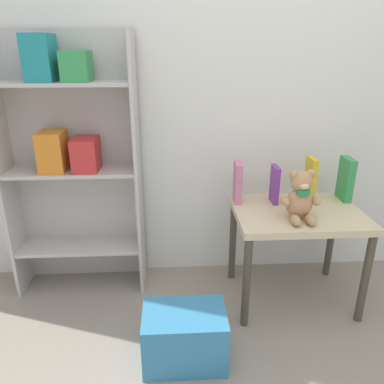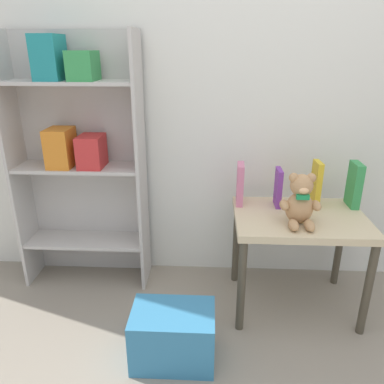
{
  "view_description": "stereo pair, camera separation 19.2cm",
  "coord_description": "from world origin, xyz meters",
  "px_view_note": "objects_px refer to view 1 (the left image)",
  "views": [
    {
      "loc": [
        -0.37,
        -0.66,
        1.32
      ],
      "look_at": [
        -0.27,
        1.13,
        0.63
      ],
      "focal_mm": 35.0,
      "sensor_mm": 36.0,
      "label": 1
    },
    {
      "loc": [
        -0.18,
        -0.67,
        1.32
      ],
      "look_at": [
        -0.27,
        1.13,
        0.63
      ],
      "focal_mm": 35.0,
      "sensor_mm": 36.0,
      "label": 2
    }
  ],
  "objects_px": {
    "teddy_bear": "(300,197)",
    "storage_bin": "(185,336)",
    "book_standing_purple": "(275,184)",
    "book_standing_yellow": "(310,179)",
    "book_standing_pink": "(238,182)",
    "book_standing_green": "(346,179)",
    "display_table": "(297,224)",
    "bookshelf_side": "(71,152)"
  },
  "relations": [
    {
      "from": "book_standing_yellow",
      "to": "bookshelf_side",
      "type": "bearing_deg",
      "value": 174.0
    },
    {
      "from": "teddy_bear",
      "to": "storage_bin",
      "type": "relative_size",
      "value": 0.69
    },
    {
      "from": "book_standing_yellow",
      "to": "storage_bin",
      "type": "xyz_separation_m",
      "value": [
        -0.71,
        -0.56,
        -0.53
      ]
    },
    {
      "from": "display_table",
      "to": "book_standing_pink",
      "type": "bearing_deg",
      "value": 153.94
    },
    {
      "from": "display_table",
      "to": "book_standing_purple",
      "type": "xyz_separation_m",
      "value": [
        -0.1,
        0.13,
        0.18
      ]
    },
    {
      "from": "display_table",
      "to": "storage_bin",
      "type": "distance_m",
      "value": 0.81
    },
    {
      "from": "storage_bin",
      "to": "book_standing_yellow",
      "type": "bearing_deg",
      "value": 38.47
    },
    {
      "from": "display_table",
      "to": "book_standing_green",
      "type": "xyz_separation_m",
      "value": [
        0.3,
        0.14,
        0.19
      ]
    },
    {
      "from": "bookshelf_side",
      "to": "storage_bin",
      "type": "distance_m",
      "value": 1.11
    },
    {
      "from": "book_standing_purple",
      "to": "book_standing_yellow",
      "type": "xyz_separation_m",
      "value": [
        0.2,
        0.02,
        0.02
      ]
    },
    {
      "from": "teddy_bear",
      "to": "book_standing_green",
      "type": "xyz_separation_m",
      "value": [
        0.33,
        0.24,
        0.0
      ]
    },
    {
      "from": "bookshelf_side",
      "to": "storage_bin",
      "type": "height_order",
      "value": "bookshelf_side"
    },
    {
      "from": "teddy_bear",
      "to": "book_standing_green",
      "type": "height_order",
      "value": "teddy_bear"
    },
    {
      "from": "book_standing_yellow",
      "to": "book_standing_green",
      "type": "distance_m",
      "value": 0.2
    },
    {
      "from": "book_standing_pink",
      "to": "book_standing_yellow",
      "type": "xyz_separation_m",
      "value": [
        0.4,
        -0.0,
        0.01
      ]
    },
    {
      "from": "teddy_bear",
      "to": "book_standing_purple",
      "type": "distance_m",
      "value": 0.23
    },
    {
      "from": "bookshelf_side",
      "to": "book_standing_pink",
      "type": "xyz_separation_m",
      "value": [
        0.89,
        -0.09,
        -0.16
      ]
    },
    {
      "from": "bookshelf_side",
      "to": "book_standing_green",
      "type": "height_order",
      "value": "bookshelf_side"
    },
    {
      "from": "teddy_bear",
      "to": "storage_bin",
      "type": "distance_m",
      "value": 0.85
    },
    {
      "from": "book_standing_purple",
      "to": "book_standing_yellow",
      "type": "relative_size",
      "value": 0.84
    },
    {
      "from": "book_standing_green",
      "to": "bookshelf_side",
      "type": "bearing_deg",
      "value": 177.27
    },
    {
      "from": "book_standing_pink",
      "to": "book_standing_green",
      "type": "bearing_deg",
      "value": 2.47
    },
    {
      "from": "book_standing_yellow",
      "to": "teddy_bear",
      "type": "bearing_deg",
      "value": -121.24
    },
    {
      "from": "teddy_bear",
      "to": "bookshelf_side",
      "type": "bearing_deg",
      "value": 164.14
    },
    {
      "from": "teddy_bear",
      "to": "book_standing_pink",
      "type": "relative_size",
      "value": 1.14
    },
    {
      "from": "teddy_bear",
      "to": "display_table",
      "type": "bearing_deg",
      "value": 70.69
    },
    {
      "from": "book_standing_pink",
      "to": "book_standing_green",
      "type": "height_order",
      "value": "book_standing_green"
    },
    {
      "from": "book_standing_pink",
      "to": "storage_bin",
      "type": "distance_m",
      "value": 0.83
    },
    {
      "from": "display_table",
      "to": "book_standing_green",
      "type": "distance_m",
      "value": 0.38
    },
    {
      "from": "display_table",
      "to": "book_standing_yellow",
      "type": "bearing_deg",
      "value": 54.88
    },
    {
      "from": "book_standing_pink",
      "to": "book_standing_yellow",
      "type": "relative_size",
      "value": 0.92
    },
    {
      "from": "display_table",
      "to": "teddy_bear",
      "type": "relative_size",
      "value": 2.61
    },
    {
      "from": "teddy_bear",
      "to": "book_standing_pink",
      "type": "xyz_separation_m",
      "value": [
        -0.27,
        0.24,
        -0.0
      ]
    },
    {
      "from": "bookshelf_side",
      "to": "display_table",
      "type": "distance_m",
      "value": 1.26
    },
    {
      "from": "book_standing_purple",
      "to": "storage_bin",
      "type": "xyz_separation_m",
      "value": [
        -0.51,
        -0.55,
        -0.51
      ]
    },
    {
      "from": "teddy_bear",
      "to": "book_standing_pink",
      "type": "distance_m",
      "value": 0.36
    },
    {
      "from": "book_standing_pink",
      "to": "storage_bin",
      "type": "xyz_separation_m",
      "value": [
        -0.31,
        -0.57,
        -0.52
      ]
    },
    {
      "from": "teddy_bear",
      "to": "book_standing_purple",
      "type": "height_order",
      "value": "teddy_bear"
    },
    {
      "from": "book_standing_purple",
      "to": "storage_bin",
      "type": "bearing_deg",
      "value": -132.56
    },
    {
      "from": "book_standing_pink",
      "to": "book_standing_purple",
      "type": "height_order",
      "value": "book_standing_pink"
    },
    {
      "from": "bookshelf_side",
      "to": "book_standing_green",
      "type": "bearing_deg",
      "value": -3.52
    },
    {
      "from": "display_table",
      "to": "book_standing_purple",
      "type": "height_order",
      "value": "book_standing_purple"
    }
  ]
}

